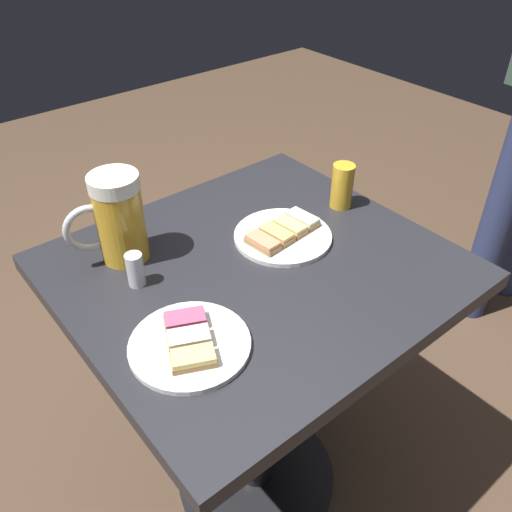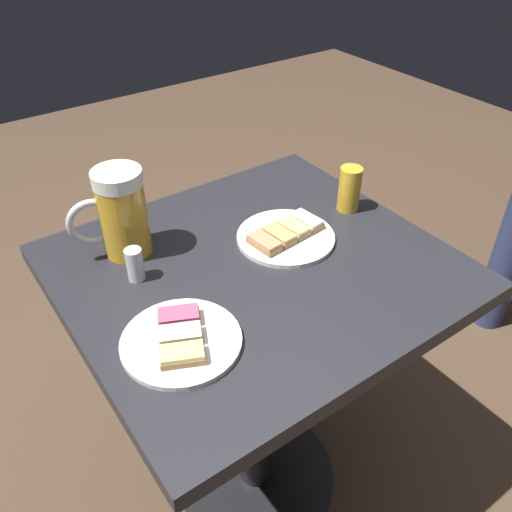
{
  "view_description": "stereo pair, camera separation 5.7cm",
  "coord_description": "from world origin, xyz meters",
  "px_view_note": "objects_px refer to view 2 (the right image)",
  "views": [
    {
      "loc": [
        0.53,
        0.65,
        1.42
      ],
      "look_at": [
        0.0,
        0.0,
        0.79
      ],
      "focal_mm": 37.47,
      "sensor_mm": 36.0,
      "label": 1
    },
    {
      "loc": [
        0.49,
        0.69,
        1.42
      ],
      "look_at": [
        0.0,
        0.0,
        0.79
      ],
      "focal_mm": 37.47,
      "sensor_mm": 36.0,
      "label": 2
    }
  ],
  "objects_px": {
    "plate_far": "(181,339)",
    "plate_near": "(286,235)",
    "salt_shaker": "(135,264)",
    "beer_mug": "(121,213)",
    "beer_glass_small": "(349,189)"
  },
  "relations": [
    {
      "from": "plate_far",
      "to": "plate_near",
      "type": "bearing_deg",
      "value": -157.19
    },
    {
      "from": "plate_near",
      "to": "salt_shaker",
      "type": "height_order",
      "value": "salt_shaker"
    },
    {
      "from": "salt_shaker",
      "to": "plate_far",
      "type": "bearing_deg",
      "value": 86.07
    },
    {
      "from": "beer_mug",
      "to": "salt_shaker",
      "type": "relative_size",
      "value": 2.71
    },
    {
      "from": "plate_near",
      "to": "salt_shaker",
      "type": "distance_m",
      "value": 0.32
    },
    {
      "from": "beer_mug",
      "to": "salt_shaker",
      "type": "bearing_deg",
      "value": 76.97
    },
    {
      "from": "plate_far",
      "to": "beer_mug",
      "type": "bearing_deg",
      "value": -96.86
    },
    {
      "from": "plate_near",
      "to": "salt_shaker",
      "type": "xyz_separation_m",
      "value": [
        0.31,
        -0.06,
        0.02
      ]
    },
    {
      "from": "plate_near",
      "to": "beer_glass_small",
      "type": "bearing_deg",
      "value": -175.71
    },
    {
      "from": "beer_glass_small",
      "to": "beer_mug",
      "type": "bearing_deg",
      "value": -16.23
    },
    {
      "from": "plate_near",
      "to": "beer_mug",
      "type": "distance_m",
      "value": 0.34
    },
    {
      "from": "plate_far",
      "to": "beer_glass_small",
      "type": "relative_size",
      "value": 1.96
    },
    {
      "from": "beer_mug",
      "to": "beer_glass_small",
      "type": "distance_m",
      "value": 0.51
    },
    {
      "from": "salt_shaker",
      "to": "plate_near",
      "type": "bearing_deg",
      "value": 168.79
    },
    {
      "from": "beer_glass_small",
      "to": "salt_shaker",
      "type": "bearing_deg",
      "value": -5.42
    }
  ]
}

